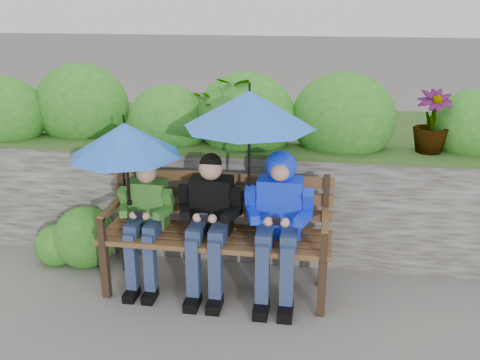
% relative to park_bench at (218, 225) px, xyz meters
% --- Properties ---
extents(ground, '(60.00, 60.00, 0.00)m').
position_rel_park_bench_xyz_m(ground, '(0.19, -0.12, -0.55)').
color(ground, slate).
rests_on(ground, ground).
extents(garden_backdrop, '(8.00, 2.88, 1.90)m').
position_rel_park_bench_xyz_m(garden_backdrop, '(0.01, 1.48, 0.08)').
color(garden_backdrop, '#45423E').
rests_on(garden_backdrop, ground).
extents(park_bench, '(1.83, 0.54, 0.96)m').
position_rel_park_bench_xyz_m(park_bench, '(0.00, 0.00, 0.00)').
color(park_bench, black).
rests_on(park_bench, ground).
extents(boy_left, '(0.44, 0.50, 1.07)m').
position_rel_park_bench_xyz_m(boy_left, '(-0.57, -0.08, 0.07)').
color(boy_left, '#317526').
rests_on(boy_left, ground).
extents(boy_middle, '(0.50, 0.58, 1.15)m').
position_rel_park_bench_xyz_m(boy_middle, '(-0.05, -0.09, 0.10)').
color(boy_middle, black).
rests_on(boy_middle, ground).
extents(boy_right, '(0.52, 0.63, 1.19)m').
position_rel_park_bench_xyz_m(boy_right, '(0.50, -0.08, 0.16)').
color(boy_right, blue).
rests_on(boy_right, ground).
extents(umbrella_left, '(0.88, 0.88, 0.73)m').
position_rel_park_bench_xyz_m(umbrella_left, '(-0.70, -0.09, 0.71)').
color(umbrella_left, blue).
rests_on(umbrella_left, ground).
extents(umbrella_right, '(0.99, 0.99, 0.97)m').
position_rel_park_bench_xyz_m(umbrella_right, '(0.26, -0.05, 0.97)').
color(umbrella_right, blue).
rests_on(umbrella_right, ground).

